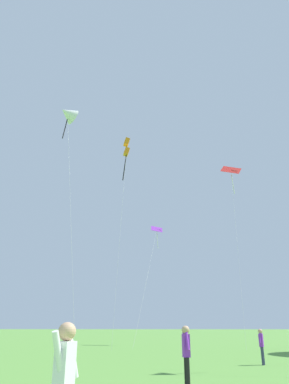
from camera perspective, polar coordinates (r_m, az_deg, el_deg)
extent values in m
cube|color=red|center=(44.18, 13.76, 3.49)|extent=(2.64, 1.50, 1.74)
cylinder|color=#3F382D|center=(44.18, 13.76, 3.49)|extent=(1.35, 0.99, 0.80)
cylinder|color=silver|center=(43.49, 14.07, 1.24)|extent=(0.26, 0.12, 2.39)
cylinder|color=silver|center=(36.26, 14.68, -7.46)|extent=(2.33, 9.93, 19.24)
cone|color=white|center=(33.79, -12.25, 12.24)|extent=(2.21, 2.21, 1.80)
cylinder|color=black|center=(32.77, -12.70, 9.92)|extent=(0.27, 0.50, 2.16)
cylinder|color=silver|center=(26.93, -11.83, -2.68)|extent=(3.23, 5.03, 19.69)
cube|color=orange|center=(40.01, -2.89, 8.02)|extent=(0.83, 0.90, 0.88)
cube|color=orange|center=(39.45, -2.92, 6.48)|extent=(0.83, 0.90, 0.88)
cylinder|color=#3F382D|center=(39.73, -2.90, 7.25)|extent=(0.05, 0.05, 1.72)
cylinder|color=black|center=(38.48, -3.21, 4.13)|extent=(0.44, 0.51, 3.39)
cylinder|color=silver|center=(32.76, -3.88, -5.88)|extent=(0.13, 6.89, 20.16)
cube|color=purple|center=(39.84, 1.99, -5.99)|extent=(1.26, 0.92, 0.88)
cylinder|color=#3F382D|center=(39.84, 1.99, -5.99)|extent=(1.11, 0.06, 0.27)
cylinder|color=silver|center=(39.56, 2.09, -7.81)|extent=(0.18, 0.12, 1.74)
cylinder|color=silver|center=(34.43, 0.40, -13.78)|extent=(1.92, 8.78, 11.75)
cube|color=white|center=(5.16, -12.78, -25.98)|extent=(0.27, 0.28, 0.64)
cylinder|color=white|center=(5.04, -13.68, -24.20)|extent=(0.20, 0.30, 0.60)
cylinder|color=white|center=(5.25, -11.61, -24.19)|extent=(0.20, 0.30, 0.60)
sphere|color=tan|center=(5.13, -12.37, -21.10)|extent=(0.24, 0.24, 0.24)
cylinder|color=black|center=(11.51, 6.75, -26.98)|extent=(0.11, 0.11, 0.84)
cylinder|color=black|center=(11.34, 7.03, -27.07)|extent=(0.11, 0.11, 0.84)
cube|color=purple|center=(11.37, 6.71, -23.35)|extent=(0.23, 0.25, 0.63)
cylinder|color=purple|center=(11.49, 6.48, -22.54)|extent=(0.14, 0.29, 0.59)
cylinder|color=purple|center=(11.23, 6.88, -22.57)|extent=(0.14, 0.29, 0.59)
sphere|color=tan|center=(11.35, 6.62, -21.18)|extent=(0.23, 0.23, 0.23)
cylinder|color=#2D3351|center=(18.99, 18.58, -23.74)|extent=(0.10, 0.10, 0.77)
cylinder|color=#2D3351|center=(18.83, 18.46, -23.79)|extent=(0.10, 0.10, 0.77)
cube|color=purple|center=(18.87, 18.27, -21.74)|extent=(0.24, 0.25, 0.58)
cylinder|color=purple|center=(18.99, 18.31, -21.29)|extent=(0.19, 0.26, 0.54)
cylinder|color=purple|center=(18.75, 18.13, -21.32)|extent=(0.19, 0.26, 0.54)
sphere|color=tan|center=(18.86, 18.13, -20.55)|extent=(0.21, 0.21, 0.21)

